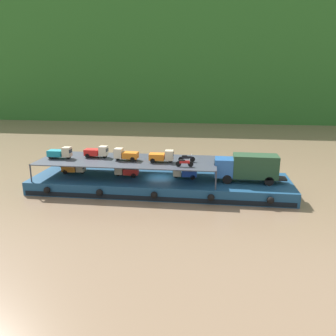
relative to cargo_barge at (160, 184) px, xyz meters
name	(u,v)px	position (x,y,z in m)	size (l,w,h in m)	color
ground_plane	(160,190)	(0.00, 0.03, -0.75)	(400.00, 400.00, 0.00)	#7F664C
hillside_far_bank	(195,49)	(0.00, 73.80, 20.03)	(144.35, 35.57, 36.89)	#286023
cargo_barge	(160,184)	(0.00, 0.00, 0.00)	(29.69, 8.30, 1.50)	navy
covered_lorry	(248,167)	(9.86, -0.24, 2.44)	(7.88, 2.38, 3.10)	#285BA3
cargo_rack	(127,160)	(-3.80, 0.03, 2.69)	(20.49, 6.91, 2.00)	#383D47
mini_truck_lower_stern	(74,168)	(-10.53, 0.47, 1.44)	(2.75, 1.21, 1.38)	orange
mini_truck_lower_aft	(126,171)	(-4.00, 0.07, 1.44)	(2.78, 1.28, 1.38)	red
mini_truck_lower_mid	(185,172)	(2.84, 0.27, 1.44)	(2.78, 1.26, 1.38)	#1E47B7
mini_truck_upper_stern	(60,153)	(-11.79, -0.29, 3.44)	(2.74, 1.21, 1.38)	teal
mini_truck_upper_mid	(97,152)	(-7.72, 0.78, 3.44)	(2.76, 1.23, 1.38)	red
mini_truck_upper_fore	(126,154)	(-3.93, -0.17, 3.44)	(2.79, 1.29, 1.38)	orange
mini_truck_upper_bow	(162,156)	(0.31, -0.48, 3.44)	(2.77, 1.25, 1.38)	orange
motorcycle_upper_port	(184,163)	(2.98, -2.04, 3.18)	(1.90, 0.55, 0.87)	black
motorcycle_upper_centre	(187,158)	(3.06, 0.03, 3.18)	(1.90, 0.55, 0.87)	black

